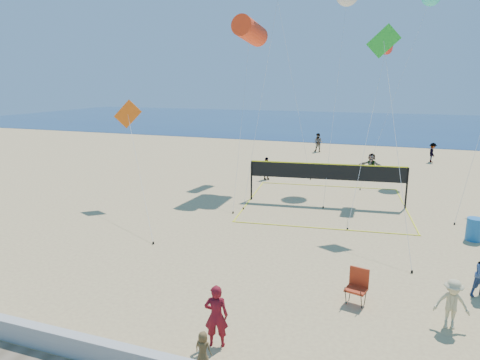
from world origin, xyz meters
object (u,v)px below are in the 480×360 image
(trash_barrel, at_px, (474,229))
(volleyball_net, at_px, (326,176))
(woman, at_px, (216,316))
(camp_chair, at_px, (358,284))

(trash_barrel, distance_m, volleyball_net, 7.86)
(trash_barrel, height_order, volleyball_net, volleyball_net)
(woman, relative_size, trash_barrel, 1.71)
(woman, bearing_deg, camp_chair, -148.83)
(woman, height_order, camp_chair, woman)
(woman, height_order, trash_barrel, woman)
(trash_barrel, bearing_deg, woman, -124.99)
(trash_barrel, relative_size, volleyball_net, 0.10)
(camp_chair, distance_m, volleyball_net, 11.15)
(woman, height_order, volleyball_net, volleyball_net)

